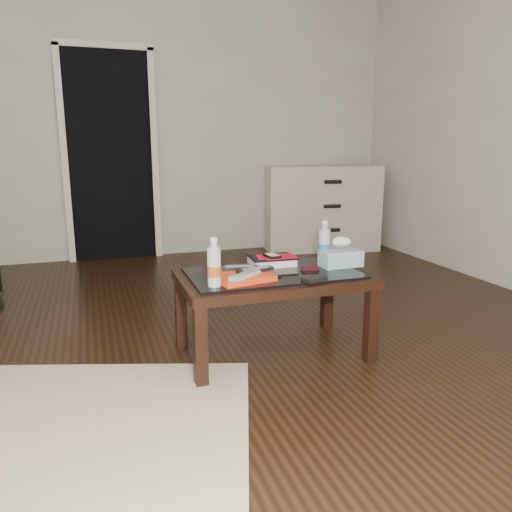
{
  "coord_description": "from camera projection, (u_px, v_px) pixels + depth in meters",
  "views": [
    {
      "loc": [
        -0.64,
        -2.65,
        1.14
      ],
      "look_at": [
        0.19,
        -0.19,
        0.55
      ],
      "focal_mm": 35.0,
      "sensor_mm": 36.0,
      "label": 1
    }
  ],
  "objects": [
    {
      "name": "wallet",
      "position": [
        315.0,
        279.0,
        2.5
      ],
      "size": [
        0.14,
        0.1,
        0.02
      ],
      "primitive_type": "cube",
      "rotation": [
        0.0,
        0.0,
        0.3
      ],
      "color": "black",
      "rests_on": "coffee_table"
    },
    {
      "name": "dvd_mailers",
      "position": [
        274.0,
        256.0,
        2.83
      ],
      "size": [
        0.21,
        0.16,
        0.01
      ],
      "primitive_type": "cube",
      "rotation": [
        0.0,
        0.0,
        -0.16
      ],
      "color": "#B40C1B",
      "rests_on": "textbook"
    },
    {
      "name": "water_bottle_left",
      "position": [
        214.0,
        262.0,
        2.39
      ],
      "size": [
        0.07,
        0.07,
        0.24
      ],
      "primitive_type": "cylinder",
      "rotation": [
        0.0,
        0.0,
        0.14
      ],
      "color": "silver",
      "rests_on": "coffee_table"
    },
    {
      "name": "tissue_box",
      "position": [
        341.0,
        258.0,
        2.8
      ],
      "size": [
        0.23,
        0.13,
        0.09
      ],
      "primitive_type": "cube",
      "rotation": [
        0.0,
        0.0,
        0.04
      ],
      "color": "teal",
      "rests_on": "coffee_table"
    },
    {
      "name": "dresser",
      "position": [
        321.0,
        208.0,
        5.4
      ],
      "size": [
        1.27,
        0.69,
        0.9
      ],
      "rotation": [
        0.0,
        0.0,
        -0.17
      ],
      "color": "beige",
      "rests_on": "ground"
    },
    {
      "name": "remote_silver",
      "position": [
        245.0,
        275.0,
        2.46
      ],
      "size": [
        0.19,
        0.16,
        0.02
      ],
      "primitive_type": "cube",
      "rotation": [
        0.0,
        0.0,
        0.63
      ],
      "color": "#9E9EA2",
      "rests_on": "magazines"
    },
    {
      "name": "flip_phone",
      "position": [
        310.0,
        268.0,
        2.72
      ],
      "size": [
        0.1,
        0.06,
        0.02
      ],
      "primitive_type": "cube",
      "rotation": [
        0.0,
        0.0,
        -0.16
      ],
      "color": "black",
      "rests_on": "coffee_table"
    },
    {
      "name": "ground",
      "position": [
        214.0,
        344.0,
        2.9
      ],
      "size": [
        5.0,
        5.0,
        0.0
      ],
      "primitive_type": "plane",
      "color": "black",
      "rests_on": "ground"
    },
    {
      "name": "doorway",
      "position": [
        111.0,
        155.0,
        4.82
      ],
      "size": [
        0.9,
        0.08,
        2.07
      ],
      "color": "black",
      "rests_on": "ground"
    },
    {
      "name": "water_bottle_right",
      "position": [
        324.0,
        241.0,
        2.92
      ],
      "size": [
        0.08,
        0.08,
        0.24
      ],
      "primitive_type": "cylinder",
      "rotation": [
        0.0,
        0.0,
        0.3
      ],
      "color": "silver",
      "rests_on": "coffee_table"
    },
    {
      "name": "remote_black_front",
      "position": [
        255.0,
        270.0,
        2.56
      ],
      "size": [
        0.21,
        0.09,
        0.02
      ],
      "primitive_type": "cube",
      "rotation": [
        0.0,
        0.0,
        0.23
      ],
      "color": "black",
      "rests_on": "magazines"
    },
    {
      "name": "room_shell",
      "position": [
        208.0,
        46.0,
        2.54
      ],
      "size": [
        5.0,
        5.0,
        5.0
      ],
      "color": "beige",
      "rests_on": "ground"
    },
    {
      "name": "remote_black_back",
      "position": [
        239.0,
        268.0,
        2.6
      ],
      "size": [
        0.21,
        0.09,
        0.02
      ],
      "primitive_type": "cube",
      "rotation": [
        0.0,
        0.0,
        -0.21
      ],
      "color": "black",
      "rests_on": "magazines"
    },
    {
      "name": "coffee_table",
      "position": [
        273.0,
        284.0,
        2.69
      ],
      "size": [
        1.0,
        0.6,
        0.46
      ],
      "color": "black",
      "rests_on": "ground"
    },
    {
      "name": "textbook",
      "position": [
        272.0,
        261.0,
        2.84
      ],
      "size": [
        0.26,
        0.21,
        0.05
      ],
      "primitive_type": "cube",
      "rotation": [
        0.0,
        0.0,
        -0.06
      ],
      "color": "black",
      "rests_on": "coffee_table"
    },
    {
      "name": "magazines",
      "position": [
        243.0,
        277.0,
        2.52
      ],
      "size": [
        0.31,
        0.26,
        0.03
      ],
      "primitive_type": "cube",
      "rotation": [
        0.0,
        0.0,
        0.19
      ],
      "color": "red",
      "rests_on": "coffee_table"
    },
    {
      "name": "ipod",
      "position": [
        272.0,
        256.0,
        2.79
      ],
      "size": [
        0.08,
        0.11,
        0.02
      ],
      "primitive_type": "cube",
      "rotation": [
        0.0,
        0.0,
        0.15
      ],
      "color": "black",
      "rests_on": "dvd_mailers"
    }
  ]
}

